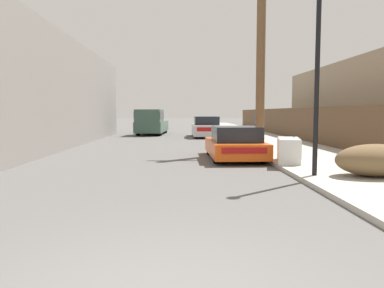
# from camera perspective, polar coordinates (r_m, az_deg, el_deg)

# --- Properties ---
(sidewalk_curb) EXTENTS (4.20, 63.00, 0.12)m
(sidewalk_curb) POSITION_cam_1_polar(r_m,az_deg,el_deg) (27.24, 8.93, 1.30)
(sidewalk_curb) COLOR #ADA89E
(sidewalk_curb) RESTS_ON ground
(discarded_fridge) EXTENTS (1.02, 1.73, 0.79)m
(discarded_fridge) POSITION_cam_1_polar(r_m,az_deg,el_deg) (12.42, 14.50, -0.89)
(discarded_fridge) COLOR silver
(discarded_fridge) RESTS_ON sidewalk_curb
(parked_sports_car_red) EXTENTS (1.89, 4.15, 1.21)m
(parked_sports_car_red) POSITION_cam_1_polar(r_m,az_deg,el_deg) (13.83, 6.54, 0.01)
(parked_sports_car_red) COLOR #E05114
(parked_sports_car_red) RESTS_ON ground
(car_parked_mid) EXTENTS (1.89, 4.53, 1.44)m
(car_parked_mid) POSITION_cam_1_polar(r_m,az_deg,el_deg) (26.14, 2.14, 2.54)
(car_parked_mid) COLOR silver
(car_parked_mid) RESTS_ON ground
(pickup_truck) EXTENTS (2.33, 5.96, 1.93)m
(pickup_truck) POSITION_cam_1_polar(r_m,az_deg,el_deg) (29.03, -6.23, 3.32)
(pickup_truck) COLOR #385647
(pickup_truck) RESTS_ON ground
(utility_pole) EXTENTS (1.80, 0.39, 8.24)m
(utility_pole) POSITION_cam_1_polar(r_m,az_deg,el_deg) (16.87, 10.45, 13.61)
(utility_pole) COLOR brown
(utility_pole) RESTS_ON sidewalk_curb
(street_lamp) EXTENTS (0.26, 0.26, 4.72)m
(street_lamp) POSITION_cam_1_polar(r_m,az_deg,el_deg) (9.95, 18.56, 11.22)
(street_lamp) COLOR black
(street_lamp) RESTS_ON sidewalk_curb
(brush_pile) EXTENTS (2.03, 1.28, 0.81)m
(brush_pile) POSITION_cam_1_polar(r_m,az_deg,el_deg) (10.38, 26.26, -2.22)
(brush_pile) COLOR brown
(brush_pile) RESTS_ON sidewalk_curb
(wooden_fence) EXTENTS (0.08, 37.22, 1.87)m
(wooden_fence) POSITION_cam_1_polar(r_m,az_deg,el_deg) (24.20, 15.08, 3.11)
(wooden_fence) COLOR brown
(wooden_fence) RESTS_ON sidewalk_curb
(building_left_block) EXTENTS (7.00, 24.00, 5.31)m
(building_left_block) POSITION_cam_1_polar(r_m,az_deg,el_deg) (20.52, -27.04, 6.95)
(building_left_block) COLOR gray
(building_left_block) RESTS_ON ground
(pedestrian) EXTENTS (0.34, 0.34, 1.67)m
(pedestrian) POSITION_cam_1_polar(r_m,az_deg,el_deg) (26.10, 9.89, 3.15)
(pedestrian) COLOR #282D42
(pedestrian) RESTS_ON sidewalk_curb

